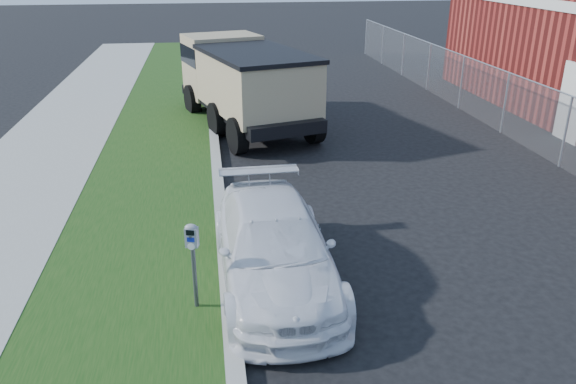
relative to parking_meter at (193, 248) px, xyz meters
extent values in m
plane|color=black|center=(3.08, 1.06, -1.10)|extent=(120.00, 120.00, 0.00)
cube|color=gray|center=(0.48, 3.06, -1.03)|extent=(0.25, 50.00, 0.15)
cube|color=#143B10|center=(-1.12, 3.06, -1.04)|extent=(3.00, 50.00, 0.13)
plane|color=slate|center=(9.08, 8.06, -0.20)|extent=(0.00, 30.00, 30.00)
cylinder|color=#989EA6|center=(9.08, 8.06, 0.70)|extent=(0.04, 30.00, 0.04)
cylinder|color=#989EA6|center=(9.08, 5.06, -0.20)|extent=(0.06, 0.06, 1.80)
cylinder|color=#989EA6|center=(9.08, 8.06, -0.20)|extent=(0.06, 0.06, 1.80)
cylinder|color=#989EA6|center=(9.08, 11.06, -0.20)|extent=(0.06, 0.06, 1.80)
cylinder|color=#989EA6|center=(9.08, 14.06, -0.20)|extent=(0.06, 0.06, 1.80)
cylinder|color=#989EA6|center=(9.08, 17.06, -0.20)|extent=(0.06, 0.06, 1.80)
cylinder|color=#989EA6|center=(9.08, 20.06, -0.20)|extent=(0.06, 0.06, 1.80)
cylinder|color=#989EA6|center=(9.08, 23.06, -0.20)|extent=(0.06, 0.06, 1.80)
cube|color=silver|center=(10.56, 9.06, 2.50)|extent=(0.06, 14.00, 0.30)
cube|color=silver|center=(10.53, 7.06, 0.00)|extent=(0.08, 1.10, 2.20)
cylinder|color=#3F4247|center=(0.00, 0.00, -0.49)|extent=(0.08, 0.08, 0.98)
cube|color=gray|center=(0.00, 0.00, 0.17)|extent=(0.20, 0.16, 0.29)
ellipsoid|color=gray|center=(0.00, 0.00, 0.32)|extent=(0.21, 0.17, 0.11)
cube|color=black|center=(-0.02, -0.06, 0.27)|extent=(0.12, 0.04, 0.08)
cube|color=#0D1B95|center=(-0.02, -0.06, 0.16)|extent=(0.11, 0.04, 0.07)
cylinder|color=silver|center=(-0.02, -0.06, 0.05)|extent=(0.11, 0.04, 0.11)
cube|color=#3F4247|center=(-0.02, -0.06, 0.19)|extent=(0.04, 0.02, 0.05)
imported|color=white|center=(1.25, 0.70, -0.47)|extent=(1.86, 4.42, 1.27)
cube|color=black|center=(1.56, 9.80, -0.38)|extent=(3.85, 6.72, 0.35)
cube|color=#988662|center=(0.93, 12.00, 0.44)|extent=(2.74, 2.36, 1.99)
cube|color=black|center=(0.93, 12.00, 0.84)|extent=(2.77, 2.39, 0.60)
cube|color=#988662|center=(1.78, 9.03, 0.44)|extent=(3.44, 4.67, 1.59)
cube|color=black|center=(1.78, 9.03, 1.26)|extent=(3.56, 4.79, 0.12)
cube|color=black|center=(0.68, 12.90, -0.46)|extent=(2.34, 0.80, 0.30)
cylinder|color=black|center=(-0.14, 11.59, -0.61)|extent=(0.58, 1.04, 0.99)
cylinder|color=black|center=(2.06, 12.21, -0.61)|extent=(0.58, 1.04, 0.99)
cylinder|color=black|center=(0.60, 9.00, -0.61)|extent=(0.58, 1.04, 0.99)
cylinder|color=black|center=(2.80, 9.63, -0.61)|extent=(0.58, 1.04, 0.99)
cylinder|color=black|center=(1.09, 7.28, -0.61)|extent=(0.58, 1.04, 0.99)
cylinder|color=black|center=(3.29, 7.91, -0.61)|extent=(0.58, 1.04, 0.99)
camera|label=1|loc=(0.30, -7.14, 3.81)|focal=35.00mm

